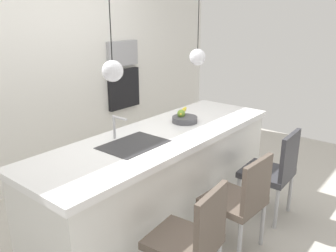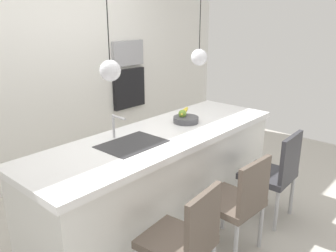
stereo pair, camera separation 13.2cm
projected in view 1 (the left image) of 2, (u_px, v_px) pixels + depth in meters
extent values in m
plane|color=#BCB7AD|center=(162.00, 215.00, 3.56)|extent=(6.60, 6.60, 0.00)
cube|color=silver|center=(56.00, 72.00, 4.15)|extent=(6.00, 0.10, 2.60)
cube|color=white|center=(162.00, 179.00, 3.43)|extent=(2.70, 0.81, 0.83)
cube|color=white|center=(161.00, 137.00, 3.30)|extent=(2.76, 0.87, 0.06)
cube|color=#2D2D30|center=(134.00, 145.00, 3.01)|extent=(0.56, 0.40, 0.02)
cylinder|color=silver|center=(114.00, 127.00, 3.12)|extent=(0.02, 0.02, 0.22)
cylinder|color=silver|center=(120.00, 118.00, 3.04)|extent=(0.02, 0.16, 0.02)
cylinder|color=#4C4C51|center=(185.00, 119.00, 3.62)|extent=(0.26, 0.26, 0.06)
sphere|color=olive|center=(181.00, 114.00, 3.61)|extent=(0.08, 0.08, 0.08)
ellipsoid|color=yellow|center=(183.00, 111.00, 3.64)|extent=(0.19, 0.10, 0.08)
cube|color=#9E9EA3|center=(122.00, 53.00, 4.82)|extent=(0.54, 0.08, 0.34)
cube|color=black|center=(123.00, 89.00, 4.98)|extent=(0.56, 0.08, 0.56)
cube|color=brown|center=(183.00, 242.00, 2.44)|extent=(0.46, 0.50, 0.06)
cube|color=brown|center=(211.00, 221.00, 2.26)|extent=(0.40, 0.08, 0.43)
cylinder|color=#B2B2B7|center=(172.00, 246.00, 2.77)|extent=(0.04, 0.04, 0.41)
cube|color=brown|center=(233.00, 201.00, 2.97)|extent=(0.47, 0.48, 0.06)
cube|color=brown|center=(257.00, 184.00, 2.77)|extent=(0.42, 0.06, 0.41)
cylinder|color=#B2B2B7|center=(224.00, 208.00, 3.31)|extent=(0.04, 0.04, 0.41)
cylinder|color=#B2B2B7|center=(200.00, 225.00, 3.04)|extent=(0.04, 0.04, 0.41)
cylinder|color=#B2B2B7|center=(262.00, 224.00, 3.05)|extent=(0.04, 0.04, 0.41)
cylinder|color=#B2B2B7|center=(240.00, 244.00, 2.78)|extent=(0.04, 0.04, 0.41)
cube|color=#333338|center=(266.00, 173.00, 3.47)|extent=(0.46, 0.47, 0.06)
cube|color=#333338|center=(290.00, 155.00, 3.28)|extent=(0.43, 0.06, 0.43)
cylinder|color=#B2B2B7|center=(254.00, 182.00, 3.81)|extent=(0.04, 0.04, 0.42)
cylinder|color=#B2B2B7|center=(238.00, 196.00, 3.51)|extent=(0.04, 0.04, 0.42)
cylinder|color=#B2B2B7|center=(290.00, 193.00, 3.58)|extent=(0.04, 0.04, 0.42)
cylinder|color=#B2B2B7|center=(276.00, 209.00, 3.29)|extent=(0.04, 0.04, 0.42)
sphere|color=silver|center=(113.00, 71.00, 2.66)|extent=(0.17, 0.17, 0.17)
cylinder|color=black|center=(110.00, 19.00, 2.54)|extent=(0.01, 0.01, 0.60)
sphere|color=silver|center=(198.00, 57.00, 3.51)|extent=(0.17, 0.17, 0.17)
cylinder|color=black|center=(199.00, 17.00, 3.39)|extent=(0.01, 0.01, 0.60)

